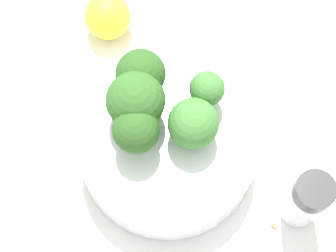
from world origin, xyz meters
TOP-DOWN VIEW (x-y plane):
  - ground_plane at (0.00, 0.00)m, footprint 3.00×3.00m
  - bowl at (0.00, 0.00)m, footprint 0.18×0.18m
  - broccoli_floret_0 at (-0.03, 0.03)m, footprint 0.06×0.06m
  - broccoli_floret_1 at (0.02, 0.00)m, footprint 0.05×0.05m
  - broccoli_floret_2 at (-0.02, 0.06)m, footprint 0.05×0.05m
  - broccoli_floret_3 at (0.04, 0.03)m, footprint 0.03×0.03m
  - broccoli_floret_4 at (-0.03, -0.00)m, footprint 0.04×0.04m
  - pepper_shaker at (0.12, -0.08)m, footprint 0.04×0.04m
  - lemon_wedge at (-0.04, 0.16)m, footprint 0.05×0.05m
  - almond_crumb_2 at (0.09, -0.09)m, footprint 0.01×0.01m

SIDE VIEW (x-z plane):
  - ground_plane at x=0.00m, z-range 0.00..0.00m
  - almond_crumb_2 at x=0.09m, z-range 0.00..0.01m
  - bowl at x=0.00m, z-range 0.00..0.05m
  - lemon_wedge at x=-0.04m, z-range 0.00..0.05m
  - pepper_shaker at x=0.12m, z-range 0.00..0.08m
  - broccoli_floret_3 at x=0.04m, z-range 0.06..0.10m
  - broccoli_floret_1 at x=0.02m, z-range 0.05..0.11m
  - broccoli_floret_2 at x=-0.02m, z-range 0.05..0.11m
  - broccoli_floret_4 at x=-0.03m, z-range 0.06..0.11m
  - broccoli_floret_0 at x=-0.03m, z-range 0.05..0.12m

